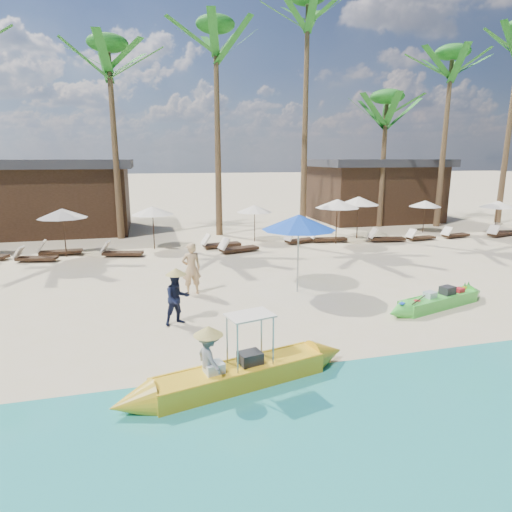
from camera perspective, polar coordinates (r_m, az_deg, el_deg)
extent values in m
plane|color=beige|center=(11.44, -3.69, -9.60)|extent=(240.00, 240.00, 0.00)
cube|color=tan|center=(7.21, 4.56, -24.49)|extent=(240.00, 4.50, 0.01)
cube|color=green|center=(14.02, 23.17, -5.60)|extent=(2.96, 1.38, 0.35)
cube|color=white|center=(14.01, 23.17, -5.54)|extent=(2.53, 1.11, 0.16)
cube|color=#262628|center=(14.23, 24.15, -4.34)|extent=(0.49, 0.42, 0.32)
cube|color=silver|center=(13.70, 22.17, -4.96)|extent=(0.38, 0.35, 0.26)
cube|color=red|center=(14.63, 25.43, -4.26)|extent=(0.33, 0.30, 0.20)
cylinder|color=red|center=(13.30, 20.68, -5.74)|extent=(0.20, 0.20, 0.08)
cylinder|color=#262628|center=(13.08, 20.35, -6.05)|extent=(0.18, 0.18, 0.07)
sphere|color=tan|center=(12.89, 19.42, -6.04)|extent=(0.17, 0.17, 0.17)
cylinder|color=gold|center=(15.07, 26.05, -3.92)|extent=(0.13, 0.13, 0.17)
cylinder|color=gold|center=(15.22, 26.43, -3.80)|extent=(0.13, 0.13, 0.17)
cube|color=gold|center=(8.73, -2.12, -15.63)|extent=(3.55, 1.50, 0.42)
cube|color=white|center=(8.72, -2.12, -15.51)|extent=(3.03, 1.20, 0.19)
cube|color=#262628|center=(8.68, -0.79, -13.70)|extent=(0.51, 0.44, 0.33)
cube|color=silver|center=(8.41, -5.62, -14.86)|extent=(0.41, 0.38, 0.28)
cube|color=#F6E6D0|center=(8.30, -0.81, -7.91)|extent=(0.99, 0.79, 0.03)
imported|color=tan|center=(14.09, -8.62, -1.67)|extent=(0.67, 0.48, 1.73)
imported|color=black|center=(11.65, -10.49, -5.60)|extent=(0.83, 0.73, 1.44)
imported|color=gray|center=(8.31, -6.29, -13.39)|extent=(0.62, 0.78, 1.05)
cylinder|color=#99999E|center=(14.13, 5.62, 0.14)|extent=(0.06, 0.06, 2.53)
cone|color=blue|center=(13.93, 5.72, 4.53)|extent=(2.42, 2.42, 0.50)
cylinder|color=#342015|center=(21.02, -24.18, 2.73)|extent=(0.05, 0.05, 2.14)
cone|color=#F6E6D0|center=(20.89, -24.41, 5.21)|extent=(2.14, 2.14, 0.43)
cube|color=#342015|center=(20.77, -27.18, -0.28)|extent=(1.73, 0.87, 0.12)
cube|color=#F6E6D0|center=(21.03, -29.07, 0.48)|extent=(0.47, 0.60, 0.48)
cube|color=#342015|center=(21.66, -24.56, 0.51)|extent=(1.84, 0.64, 0.13)
cube|color=#F6E6D0|center=(21.74, -26.73, 1.20)|extent=(0.43, 0.60, 0.53)
cylinder|color=#342015|center=(21.47, -13.51, 3.58)|extent=(0.05, 0.05, 2.05)
cone|color=#F6E6D0|center=(21.35, -13.63, 5.92)|extent=(2.05, 2.05, 0.41)
cube|color=#342015|center=(20.37, -17.32, 0.36)|extent=(1.84, 0.98, 0.12)
cube|color=#F6E6D0|center=(20.55, -19.44, 1.20)|extent=(0.52, 0.65, 0.51)
cylinder|color=#342015|center=(22.86, -0.20, 4.30)|extent=(0.05, 0.05, 1.90)
cone|color=#F6E6D0|center=(22.75, -0.20, 6.34)|extent=(1.90, 1.90, 0.38)
cube|color=#342015|center=(21.41, -4.57, 1.53)|extent=(1.91, 0.83, 0.13)
cube|color=#F6E6D0|center=(21.12, -6.70, 2.23)|extent=(0.49, 0.65, 0.54)
cube|color=#342015|center=(20.36, -2.24, 0.96)|extent=(1.94, 1.07, 0.13)
cube|color=#F6E6D0|center=(19.93, -4.32, 1.63)|extent=(0.56, 0.69, 0.54)
cylinder|color=#342015|center=(22.61, 10.69, 4.44)|extent=(0.06, 0.06, 2.26)
cone|color=#F6E6D0|center=(22.49, 10.80, 6.89)|extent=(2.26, 2.26, 0.45)
cube|color=#342015|center=(22.64, 6.04, 2.10)|extent=(1.84, 1.06, 0.12)
cube|color=#F6E6D0|center=(22.13, 4.47, 2.70)|extent=(0.54, 0.66, 0.51)
cube|color=#342015|center=(23.14, 9.73, 2.24)|extent=(1.89, 0.82, 0.13)
cube|color=#F6E6D0|center=(22.86, 7.82, 3.00)|extent=(0.48, 0.64, 0.53)
cylinder|color=#342015|center=(24.44, 13.40, 4.93)|extent=(0.06, 0.06, 2.25)
cone|color=#F6E6D0|center=(24.33, 13.52, 7.19)|extent=(2.25, 2.25, 0.45)
cube|color=#342015|center=(23.94, 17.09, 2.21)|extent=(1.93, 0.88, 0.13)
cube|color=#F6E6D0|center=(23.58, 15.30, 2.98)|extent=(0.50, 0.66, 0.54)
cylinder|color=#342015|center=(27.60, 21.49, 4.86)|extent=(0.05, 0.05, 1.87)
cone|color=#F6E6D0|center=(27.51, 21.63, 6.52)|extent=(1.87, 1.87, 0.37)
cube|color=#342015|center=(25.00, 21.15, 2.29)|extent=(1.66, 0.72, 0.11)
cube|color=#F6E6D0|center=(24.48, 19.97, 2.85)|extent=(0.42, 0.56, 0.47)
cube|color=#342015|center=(26.60, 25.09, 2.53)|extent=(1.69, 0.78, 0.11)
cube|color=#F6E6D0|center=(26.02, 24.10, 3.07)|extent=(0.44, 0.58, 0.47)
cylinder|color=#342015|center=(28.30, 29.35, 4.35)|extent=(0.05, 0.05, 1.94)
cone|color=#F6E6D0|center=(28.22, 29.54, 6.03)|extent=(1.94, 1.94, 0.39)
cube|color=#342015|center=(29.06, 30.51, 2.78)|extent=(1.86, 0.81, 0.13)
cube|color=#F6E6D0|center=(28.54, 29.32, 3.41)|extent=(0.47, 0.63, 0.52)
cube|color=#342015|center=(28.19, 29.83, 2.59)|extent=(1.84, 1.04, 0.12)
cube|color=#F6E6D0|center=(27.47, 29.10, 3.10)|extent=(0.54, 0.65, 0.51)
cone|color=brown|center=(24.72, -18.30, 13.82)|extent=(0.40, 0.40, 10.08)
ellipsoid|color=#1B6118|center=(25.36, -19.19, 25.25)|extent=(2.08, 2.08, 0.88)
cone|color=brown|center=(24.78, -5.16, 15.77)|extent=(0.40, 0.40, 11.26)
ellipsoid|color=#1B6118|center=(25.68, -5.44, 28.41)|extent=(2.08, 2.08, 0.88)
cone|color=brown|center=(26.58, 6.57, 17.59)|extent=(0.40, 0.40, 13.16)
cone|color=brown|center=(28.96, 16.56, 11.73)|extent=(0.40, 0.40, 8.07)
ellipsoid|color=#1B6118|center=(29.20, 17.10, 19.66)|extent=(2.08, 2.08, 0.88)
cone|color=brown|center=(30.37, 23.79, 13.64)|extent=(0.40, 0.40, 10.64)
ellipsoid|color=#1B6118|center=(31.00, 24.75, 23.47)|extent=(2.08, 2.08, 0.88)
cone|color=brown|center=(33.09, 30.65, 14.22)|extent=(0.40, 0.40, 12.26)
cube|color=#342015|center=(28.65, -26.81, 6.59)|extent=(10.00, 6.00, 3.80)
cube|color=#2D2D33|center=(28.55, -27.25, 10.87)|extent=(10.80, 6.60, 0.50)
cube|color=#342015|center=(32.22, 15.39, 8.05)|extent=(8.00, 6.00, 3.80)
cube|color=#2D2D33|center=(32.12, 15.62, 11.87)|extent=(8.80, 6.60, 0.50)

